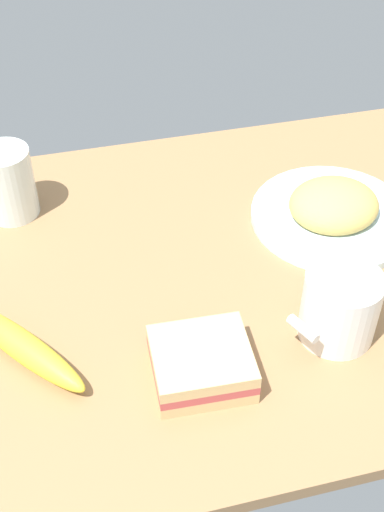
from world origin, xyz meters
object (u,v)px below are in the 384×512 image
at_px(coffee_mug_black, 340,306).
at_px(banana, 22,346).
at_px(plate_of_food, 333,210).
at_px(sandwich_side, 201,364).
at_px(glass_of_milk, 9,187).

xyz_separation_m(coffee_mug_black, banana, (0.36, -0.05, -0.03)).
relative_size(plate_of_food, coffee_mug_black, 2.00).
bearing_deg(sandwich_side, banana, -22.16).
relative_size(plate_of_food, banana, 1.28).
relative_size(coffee_mug_black, banana, 0.64).
bearing_deg(coffee_mug_black, plate_of_food, -111.61).
bearing_deg(banana, glass_of_milk, -90.59).
bearing_deg(glass_of_milk, coffee_mug_black, 137.81).
bearing_deg(sandwich_side, glass_of_milk, -61.74).
xyz_separation_m(sandwich_side, banana, (0.19, -0.08, -0.00)).
distance_m(plate_of_food, sandwich_side, 0.33).
height_order(sandwich_side, glass_of_milk, glass_of_milk).
bearing_deg(coffee_mug_black, sandwich_side, 8.17).
height_order(sandwich_side, banana, sandwich_side).
xyz_separation_m(plate_of_food, coffee_mug_black, (0.08, 0.20, 0.03)).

